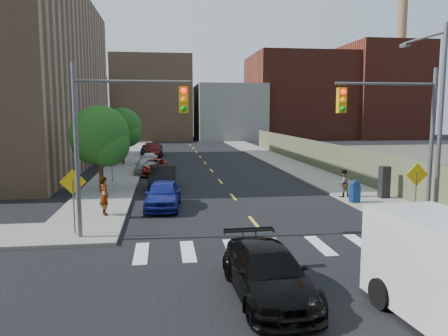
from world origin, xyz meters
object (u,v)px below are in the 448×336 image
object	(u,v)px
parked_car_black	(163,178)
parked_car_red	(155,167)
parked_car_blue	(163,194)
parked_car_white	(149,159)
pedestrian_west	(105,196)
payphone	(384,182)
parked_car_silver	(147,166)
parked_car_grey	(152,149)
black_sedan	(268,272)
mailbox	(355,192)
parked_car_maroon	(153,150)
pedestrian_east	(343,183)

from	to	relation	value
parked_car_black	parked_car_red	size ratio (longest dim) A/B	1.03
parked_car_blue	parked_car_red	xyz separation A→B (m)	(-0.64, 12.86, -0.11)
parked_car_red	parked_car_white	distance (m)	6.12
parked_car_white	pedestrian_west	world-z (taller)	pedestrian_west
parked_car_white	payphone	distance (m)	23.26
parked_car_silver	parked_car_white	world-z (taller)	parked_car_silver
parked_car_grey	payphone	size ratio (longest dim) A/B	2.92
pedestrian_west	black_sedan	bearing A→B (deg)	-173.79
parked_car_black	mailbox	size ratio (longest dim) A/B	3.94
parked_car_red	parked_car_grey	distance (m)	15.82
parked_car_maroon	pedestrian_west	distance (m)	29.38
parked_car_black	mailbox	distance (m)	12.21
black_sedan	pedestrian_west	xyz separation A→B (m)	(-5.67, 9.98, 0.39)
parked_car_white	payphone	size ratio (longest dim) A/B	2.05
parked_car_white	parked_car_grey	distance (m)	9.72
pedestrian_west	pedestrian_east	distance (m)	13.58
parked_car_silver	pedestrian_east	distance (m)	17.05
parked_car_black	parked_car_red	world-z (taller)	parked_car_black
parked_car_black	mailbox	bearing A→B (deg)	-28.08
black_sedan	parked_car_silver	bearing A→B (deg)	97.01
parked_car_white	black_sedan	bearing A→B (deg)	-80.49
payphone	black_sedan	bearing A→B (deg)	-136.24
black_sedan	parked_car_white	bearing A→B (deg)	95.29
parked_car_black	pedestrian_east	xyz separation A→B (m)	(10.50, -4.61, 0.16)
payphone	parked_car_grey	bearing A→B (deg)	109.28
parked_car_silver	mailbox	world-z (taller)	parked_car_silver
parked_car_red	parked_car_grey	bearing A→B (deg)	91.13
parked_car_white	black_sedan	xyz separation A→B (m)	(4.18, -30.68, 0.05)
mailbox	pedestrian_west	world-z (taller)	pedestrian_west
black_sedan	pedestrian_east	xyz separation A→B (m)	(7.62, 12.75, 0.25)
parked_car_grey	payphone	world-z (taller)	payphone
parked_car_black	parked_car_red	distance (m)	7.26
parked_car_red	mailbox	bearing A→B (deg)	-51.62
pedestrian_east	parked_car_maroon	bearing A→B (deg)	-82.25
parked_car_white	mailbox	bearing A→B (deg)	-57.11
parked_car_red	parked_car_maroon	bearing A→B (deg)	90.79
parked_car_red	parked_car_silver	bearing A→B (deg)	144.13
black_sedan	parked_car_grey	bearing A→B (deg)	93.44
parked_car_white	parked_car_black	bearing A→B (deg)	-82.66
parked_car_black	pedestrian_west	distance (m)	7.90
parked_car_maroon	pedestrian_west	size ratio (longest dim) A/B	2.48
parked_car_red	pedestrian_west	xyz separation A→B (m)	(-2.16, -14.61, 0.44)
pedestrian_east	black_sedan	bearing A→B (deg)	43.16
parked_car_blue	pedestrian_west	size ratio (longest dim) A/B	2.37
parked_car_maroon	mailbox	distance (m)	30.49
parked_car_white	parked_car_grey	size ratio (longest dim) A/B	0.70
parked_car_blue	black_sedan	distance (m)	12.08
parked_car_blue	pedestrian_east	bearing A→B (deg)	10.11
parked_car_blue	pedestrian_west	bearing A→B (deg)	-143.34
parked_car_blue	mailbox	size ratio (longest dim) A/B	3.64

